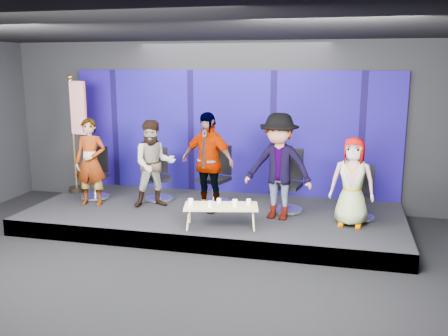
# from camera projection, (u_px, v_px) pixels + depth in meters

# --- Properties ---
(ground) EXTENTS (10.00, 10.00, 0.00)m
(ground) POSITION_uv_depth(u_px,v_px,m) (169.00, 278.00, 7.17)
(ground) COLOR black
(ground) RESTS_ON ground
(room_walls) EXTENTS (10.02, 8.02, 3.51)m
(room_walls) POSITION_uv_depth(u_px,v_px,m) (165.00, 109.00, 6.68)
(room_walls) COLOR black
(room_walls) RESTS_ON ground
(riser) EXTENTS (7.00, 3.00, 0.30)m
(riser) POSITION_uv_depth(u_px,v_px,m) (214.00, 218.00, 9.52)
(riser) COLOR black
(riser) RESTS_ON ground
(backdrop) EXTENTS (7.00, 0.08, 2.60)m
(backdrop) POSITION_uv_depth(u_px,v_px,m) (231.00, 132.00, 10.60)
(backdrop) COLOR #14075B
(backdrop) RESTS_ON riser
(chair_a) EXTENTS (0.65, 0.65, 1.05)m
(chair_a) POSITION_uv_depth(u_px,v_px,m) (96.00, 182.00, 10.28)
(chair_a) COLOR silver
(chair_a) RESTS_ON riser
(panelist_a) EXTENTS (0.66, 0.47, 1.71)m
(panelist_a) POSITION_uv_depth(u_px,v_px,m) (91.00, 162.00, 9.69)
(panelist_a) COLOR black
(panelist_a) RESTS_ON riser
(chair_b) EXTENTS (0.79, 0.79, 1.04)m
(chair_b) POSITION_uv_depth(u_px,v_px,m) (159.00, 183.00, 10.16)
(chair_b) COLOR silver
(chair_b) RESTS_ON riser
(panelist_b) EXTENTS (1.02, 0.94, 1.69)m
(panelist_b) POSITION_uv_depth(u_px,v_px,m) (154.00, 164.00, 9.57)
(panelist_b) COLOR black
(panelist_b) RESTS_ON riser
(chair_c) EXTENTS (0.80, 0.80, 1.15)m
(chair_c) POSITION_uv_depth(u_px,v_px,m) (215.00, 185.00, 9.88)
(chair_c) COLOR silver
(chair_c) RESTS_ON riser
(panelist_c) EXTENTS (1.18, 0.74, 1.87)m
(panelist_c) POSITION_uv_depth(u_px,v_px,m) (207.00, 162.00, 9.29)
(panelist_c) COLOR black
(panelist_c) RESTS_ON riser
(chair_d) EXTENTS (0.76, 0.76, 1.17)m
(chair_d) POSITION_uv_depth(u_px,v_px,m) (287.00, 191.00, 9.36)
(chair_d) COLOR silver
(chair_d) RESTS_ON riser
(panelist_d) EXTENTS (1.33, 0.90, 1.90)m
(panelist_d) POSITION_uv_depth(u_px,v_px,m) (279.00, 167.00, 8.79)
(panelist_d) COLOR black
(panelist_d) RESTS_ON riser
(chair_e) EXTENTS (0.60, 0.60, 0.95)m
(chair_e) POSITION_uv_depth(u_px,v_px,m) (361.00, 201.00, 8.93)
(chair_e) COLOR silver
(chair_e) RESTS_ON riser
(panelist_e) EXTENTS (0.80, 0.58, 1.53)m
(panelist_e) POSITION_uv_depth(u_px,v_px,m) (352.00, 182.00, 8.43)
(panelist_e) COLOR black
(panelist_e) RESTS_ON riser
(coffee_table) EXTENTS (1.32, 0.79, 0.38)m
(coffee_table) POSITION_uv_depth(u_px,v_px,m) (221.00, 207.00, 8.44)
(coffee_table) COLOR #CDB977
(coffee_table) RESTS_ON riser
(mug_a) EXTENTS (0.09, 0.09, 0.11)m
(mug_a) POSITION_uv_depth(u_px,v_px,m) (191.00, 202.00, 8.45)
(mug_a) COLOR white
(mug_a) RESTS_ON coffee_table
(mug_b) EXTENTS (0.08, 0.08, 0.10)m
(mug_b) POSITION_uv_depth(u_px,v_px,m) (210.00, 204.00, 8.31)
(mug_b) COLOR white
(mug_b) RESTS_ON coffee_table
(mug_c) EXTENTS (0.08, 0.08, 0.09)m
(mug_c) POSITION_uv_depth(u_px,v_px,m) (219.00, 201.00, 8.53)
(mug_c) COLOR white
(mug_c) RESTS_ON coffee_table
(mug_d) EXTENTS (0.09, 0.09, 0.11)m
(mug_d) POSITION_uv_depth(u_px,v_px,m) (235.00, 203.00, 8.40)
(mug_d) COLOR white
(mug_d) RESTS_ON coffee_table
(mug_e) EXTENTS (0.08, 0.08, 0.09)m
(mug_e) POSITION_uv_depth(u_px,v_px,m) (249.00, 201.00, 8.50)
(mug_e) COLOR white
(mug_e) RESTS_ON coffee_table
(flag_stand) EXTENTS (0.56, 0.33, 2.52)m
(flag_stand) POSITION_uv_depth(u_px,v_px,m) (77.00, 131.00, 10.49)
(flag_stand) COLOR black
(flag_stand) RESTS_ON riser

